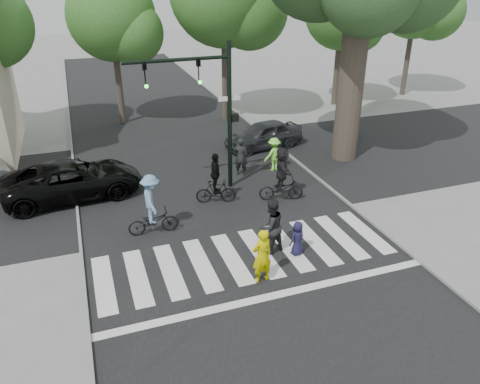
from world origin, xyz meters
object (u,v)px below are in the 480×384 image
object	(u,v)px
traffic_signal	(209,98)
cyclist_left	(152,209)
pedestrian_child	(297,238)
cyclist_mid	(216,183)
car_grey	(263,135)
cyclist_right	(282,177)
car_suv	(72,180)
pedestrian_woman	(262,256)
pedestrian_adult	(271,226)

from	to	relation	value
traffic_signal	cyclist_left	xyz separation A→B (m)	(-2.91, -2.77, -2.94)
pedestrian_child	cyclist_mid	world-z (taller)	cyclist_mid
car_grey	cyclist_right	bearing A→B (deg)	-24.01
cyclist_right	car_suv	world-z (taller)	cyclist_right
traffic_signal	cyclist_left	bearing A→B (deg)	-136.49
traffic_signal	car_grey	world-z (taller)	traffic_signal
traffic_signal	car_suv	xyz separation A→B (m)	(-5.44, 1.16, -3.15)
cyclist_mid	car_suv	size ratio (longest dim) A/B	0.38
pedestrian_child	car_grey	distance (m)	9.93
traffic_signal	cyclist_right	bearing A→B (deg)	-38.30
pedestrian_child	cyclist_left	bearing A→B (deg)	-56.66
pedestrian_child	cyclist_mid	size ratio (longest dim) A/B	0.57
pedestrian_woman	pedestrian_adult	bearing A→B (deg)	-130.70
pedestrian_adult	car_grey	world-z (taller)	pedestrian_adult
pedestrian_child	cyclist_mid	xyz separation A→B (m)	(-1.40, 4.41, 0.26)
traffic_signal	cyclist_right	size ratio (longest dim) A/B	2.68
pedestrian_woman	pedestrian_adult	distance (m)	1.63
pedestrian_adult	car_grey	xyz separation A→B (m)	(3.46, 9.12, -0.25)
pedestrian_woman	pedestrian_adult	world-z (taller)	pedestrian_adult
pedestrian_adult	cyclist_mid	xyz separation A→B (m)	(-0.65, 3.97, -0.10)
traffic_signal	car_suv	size ratio (longest dim) A/B	1.11
pedestrian_adult	cyclist_mid	bearing A→B (deg)	-96.19
cyclist_mid	cyclist_right	world-z (taller)	cyclist_right
traffic_signal	cyclist_mid	xyz separation A→B (m)	(-0.17, -1.24, -3.05)
traffic_signal	pedestrian_adult	distance (m)	6.02
pedestrian_woman	pedestrian_adult	xyz separation A→B (m)	(0.87, 1.38, 0.08)
car_grey	pedestrian_adult	bearing A→B (deg)	-29.51
car_grey	traffic_signal	bearing A→B (deg)	-54.05
pedestrian_woman	car_grey	distance (m)	11.36
traffic_signal	pedestrian_woman	distance (m)	7.27
traffic_signal	cyclist_mid	size ratio (longest dim) A/B	2.89
pedestrian_child	pedestrian_adult	world-z (taller)	pedestrian_adult
cyclist_right	car_grey	distance (m)	5.99
pedestrian_woman	cyclist_right	size ratio (longest dim) A/B	0.78
pedestrian_adult	cyclist_left	world-z (taller)	cyclist_left
traffic_signal	car_grey	size ratio (longest dim) A/B	1.47
car_suv	car_grey	bearing A→B (deg)	-79.22
cyclist_left	car_grey	distance (m)	9.57
cyclist_left	cyclist_mid	distance (m)	3.14
pedestrian_child	pedestrian_adult	bearing A→B (deg)	-52.07
pedestrian_woman	cyclist_left	bearing A→B (deg)	-65.09
pedestrian_adult	cyclist_mid	distance (m)	4.03
pedestrian_woman	car_suv	world-z (taller)	pedestrian_woman
cyclist_mid	pedestrian_child	bearing A→B (deg)	-72.41
cyclist_mid	car_grey	size ratio (longest dim) A/B	0.51
cyclist_mid	cyclist_left	bearing A→B (deg)	-151.00
traffic_signal	pedestrian_adult	bearing A→B (deg)	-84.73
pedestrian_woman	car_grey	world-z (taller)	pedestrian_woman
traffic_signal	pedestrian_adult	world-z (taller)	traffic_signal
pedestrian_adult	car_suv	world-z (taller)	pedestrian_adult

